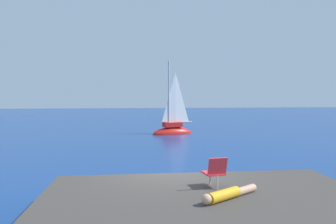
% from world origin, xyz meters
% --- Properties ---
extents(ground_plane, '(160.00, 160.00, 0.00)m').
position_xyz_m(ground_plane, '(0.00, 0.00, 0.00)').
color(ground_plane, navy).
extents(shore_ledge, '(7.84, 4.84, 0.74)m').
position_xyz_m(shore_ledge, '(0.46, -2.70, 0.37)').
color(shore_ledge, '#423D38').
rests_on(shore_ledge, ground).
extents(boulder_seaward, '(1.41, 1.46, 0.78)m').
position_xyz_m(boulder_seaward, '(3.65, -0.15, 0.00)').
color(boulder_seaward, '#443E34').
rests_on(boulder_seaward, ground).
extents(boulder_inland, '(1.82, 1.64, 0.99)m').
position_xyz_m(boulder_inland, '(0.02, -0.14, 0.00)').
color(boulder_inland, '#394233').
rests_on(boulder_inland, ground).
extents(sailboat_near, '(3.60, 2.02, 6.50)m').
position_xyz_m(sailboat_near, '(2.54, 16.29, 0.35)').
color(sailboat_near, red).
rests_on(sailboat_near, ground).
extents(person_sunbather, '(1.55, 1.07, 0.25)m').
position_xyz_m(person_sunbather, '(0.85, -3.01, 0.86)').
color(person_sunbather, gold).
rests_on(person_sunbather, shore_ledge).
extents(beach_chair, '(0.55, 0.65, 0.80)m').
position_xyz_m(beach_chair, '(0.82, -2.11, 1.19)').
color(beach_chair, '#E03342').
rests_on(beach_chair, shore_ledge).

